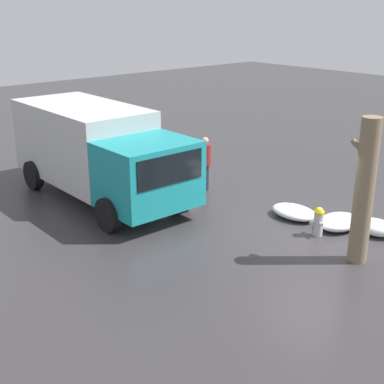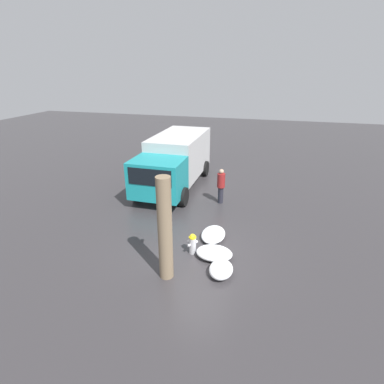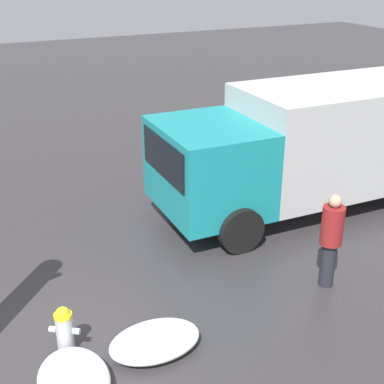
{
  "view_description": "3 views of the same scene",
  "coord_description": "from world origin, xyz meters",
  "px_view_note": "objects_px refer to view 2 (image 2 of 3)",
  "views": [
    {
      "loc": [
        -7.17,
        10.51,
        5.54
      ],
      "look_at": [
        2.55,
        1.97,
        0.95
      ],
      "focal_mm": 50.0,
      "sensor_mm": 36.0,
      "label": 1
    },
    {
      "loc": [
        -8.61,
        -2.27,
        6.08
      ],
      "look_at": [
        2.23,
        0.61,
        1.36
      ],
      "focal_mm": 28.0,
      "sensor_mm": 36.0,
      "label": 2
    },
    {
      "loc": [
        -0.98,
        -6.24,
        5.23
      ],
      "look_at": [
        2.92,
        1.96,
        1.15
      ],
      "focal_mm": 50.0,
      "sensor_mm": 36.0,
      "label": 3
    }
  ],
  "objects_px": {
    "tree_trunk": "(165,229)",
    "delivery_truck": "(175,160)",
    "fire_hydrant": "(192,243)",
    "pedestrian": "(221,185)"
  },
  "relations": [
    {
      "from": "tree_trunk",
      "to": "delivery_truck",
      "type": "distance_m",
      "value": 7.78
    },
    {
      "from": "delivery_truck",
      "to": "fire_hydrant",
      "type": "bearing_deg",
      "value": 113.7
    },
    {
      "from": "fire_hydrant",
      "to": "pedestrian",
      "type": "relative_size",
      "value": 0.45
    },
    {
      "from": "pedestrian",
      "to": "tree_trunk",
      "type": "bearing_deg",
      "value": 34.85
    },
    {
      "from": "fire_hydrant",
      "to": "delivery_truck",
      "type": "relative_size",
      "value": 0.11
    },
    {
      "from": "fire_hydrant",
      "to": "tree_trunk",
      "type": "xyz_separation_m",
      "value": [
        -1.42,
        0.46,
        1.28
      ]
    },
    {
      "from": "fire_hydrant",
      "to": "pedestrian",
      "type": "distance_m",
      "value": 4.47
    },
    {
      "from": "delivery_truck",
      "to": "pedestrian",
      "type": "relative_size",
      "value": 3.93
    },
    {
      "from": "fire_hydrant",
      "to": "delivery_truck",
      "type": "xyz_separation_m",
      "value": [
        6.07,
        2.56,
        1.08
      ]
    },
    {
      "from": "fire_hydrant",
      "to": "delivery_truck",
      "type": "distance_m",
      "value": 6.68
    }
  ]
}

